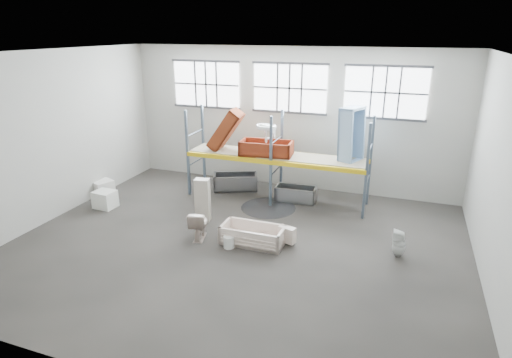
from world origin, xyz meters
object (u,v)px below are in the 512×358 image
at_px(toilet_beige, 199,224).
at_px(cistern_tall, 203,200).
at_px(bathtub_beige, 253,235).
at_px(steel_tub_right, 296,194).
at_px(toilet_white, 399,243).
at_px(rust_tub_flat, 266,148).
at_px(bucket, 229,242).
at_px(carton_near, 105,199).
at_px(blue_tub_upright, 351,135).
at_px(steel_tub_left, 235,182).

xyz_separation_m(toilet_beige, cistern_tall, (-0.42, 1.10, 0.25)).
height_order(bathtub_beige, steel_tub_right, bathtub_beige).
relative_size(toilet_white, steel_tub_right, 0.53).
bearing_deg(rust_tub_flat, bucket, -87.47).
bearing_deg(cistern_tall, carton_near, 174.14).
bearing_deg(blue_tub_upright, steel_tub_right, -175.59).
bearing_deg(toilet_beige, bucket, 152.72).
bearing_deg(bucket, cistern_tall, 136.72).
xyz_separation_m(steel_tub_left, blue_tub_upright, (4.05, -0.19, 2.11)).
height_order(steel_tub_left, blue_tub_upright, blue_tub_upright).
height_order(blue_tub_upright, bucket, blue_tub_upright).
bearing_deg(steel_tub_left, blue_tub_upright, -2.62).
distance_m(steel_tub_left, carton_near, 4.52).
bearing_deg(steel_tub_right, carton_near, -154.86).
xyz_separation_m(steel_tub_right, carton_near, (-5.73, -2.69, 0.03)).
distance_m(steel_tub_right, rust_tub_flat, 1.87).
bearing_deg(toilet_white, toilet_beige, -82.91).
relative_size(toilet_beige, bucket, 2.52).
bearing_deg(steel_tub_right, rust_tub_flat, -166.47).
relative_size(steel_tub_left, bucket, 4.71).
distance_m(toilet_beige, bucket, 1.06).
relative_size(bathtub_beige, steel_tub_right, 1.26).
xyz_separation_m(cistern_tall, toilet_white, (5.70, -0.27, -0.31)).
xyz_separation_m(bathtub_beige, toilet_white, (3.76, 0.61, 0.11)).
relative_size(blue_tub_upright, carton_near, 2.67).
distance_m(cistern_tall, bucket, 2.02).
relative_size(rust_tub_flat, carton_near, 2.61).
distance_m(toilet_white, steel_tub_right, 4.41).
bearing_deg(bucket, bathtub_beige, 41.48).
relative_size(steel_tub_right, bucket, 4.10).
distance_m(cistern_tall, steel_tub_right, 3.38).
height_order(rust_tub_flat, carton_near, rust_tub_flat).
height_order(toilet_white, steel_tub_left, toilet_white).
bearing_deg(carton_near, cistern_tall, 3.37).
distance_m(toilet_beige, steel_tub_right, 4.03).
bearing_deg(steel_tub_right, toilet_beige, -117.10).
xyz_separation_m(rust_tub_flat, bucket, (0.16, -3.58, -1.65)).
xyz_separation_m(blue_tub_upright, carton_near, (-7.42, -2.82, -2.11)).
height_order(steel_tub_left, rust_tub_flat, rust_tub_flat).
distance_m(bathtub_beige, bucket, 0.69).
distance_m(steel_tub_left, bucket, 4.41).
height_order(bathtub_beige, toilet_white, toilet_white).
relative_size(cistern_tall, carton_near, 2.03).
bearing_deg(steel_tub_right, blue_tub_upright, 4.41).
bearing_deg(cistern_tall, blue_tub_upright, 24.23).
bearing_deg(bucket, steel_tub_left, 110.10).
height_order(cistern_tall, steel_tub_left, cistern_tall).
relative_size(toilet_beige, blue_tub_upright, 0.48).
xyz_separation_m(toilet_beige, carton_near, (-3.89, 0.90, -0.14)).
height_order(toilet_beige, bucket, toilet_beige).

